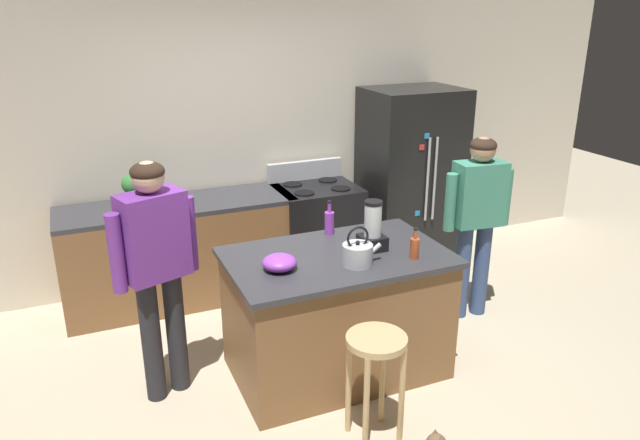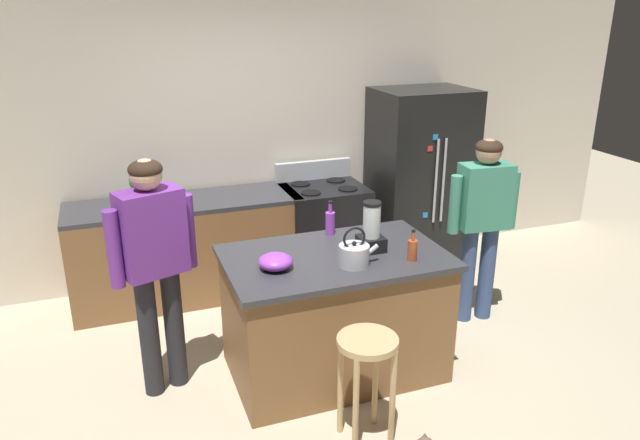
# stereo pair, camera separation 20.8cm
# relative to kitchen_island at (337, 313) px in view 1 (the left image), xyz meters

# --- Properties ---
(ground_plane) EXTENTS (14.00, 14.00, 0.00)m
(ground_plane) POSITION_rel_kitchen_island_xyz_m (0.00, 0.00, -0.46)
(ground_plane) COLOR beige
(back_wall) EXTENTS (8.00, 0.10, 2.70)m
(back_wall) POSITION_rel_kitchen_island_xyz_m (0.00, 1.95, 0.89)
(back_wall) COLOR beige
(back_wall) RESTS_ON ground_plane
(kitchen_island) EXTENTS (1.51, 0.93, 0.91)m
(kitchen_island) POSITION_rel_kitchen_island_xyz_m (0.00, 0.00, 0.00)
(kitchen_island) COLOR brown
(kitchen_island) RESTS_ON ground_plane
(back_counter_run) EXTENTS (2.00, 0.64, 0.91)m
(back_counter_run) POSITION_rel_kitchen_island_xyz_m (-0.80, 1.55, -0.00)
(back_counter_run) COLOR brown
(back_counter_run) RESTS_ON ground_plane
(refrigerator) EXTENTS (0.90, 0.73, 1.77)m
(refrigerator) POSITION_rel_kitchen_island_xyz_m (1.48, 1.50, 0.43)
(refrigerator) COLOR black
(refrigerator) RESTS_ON ground_plane
(stove_range) EXTENTS (0.76, 0.65, 1.09)m
(stove_range) POSITION_rel_kitchen_island_xyz_m (0.48, 1.52, 0.01)
(stove_range) COLOR black
(stove_range) RESTS_ON ground_plane
(person_by_island_left) EXTENTS (0.59, 0.34, 1.63)m
(person_by_island_left) POSITION_rel_kitchen_island_xyz_m (-1.17, 0.21, 0.53)
(person_by_island_left) COLOR #26262B
(person_by_island_left) RESTS_ON ground_plane
(person_by_sink_right) EXTENTS (0.60, 0.26, 1.54)m
(person_by_sink_right) POSITION_rel_kitchen_island_xyz_m (1.39, 0.31, 0.48)
(person_by_sink_right) COLOR #384C7A
(person_by_sink_right) RESTS_ON ground_plane
(bar_stool) EXTENTS (0.36, 0.36, 0.71)m
(bar_stool) POSITION_rel_kitchen_island_xyz_m (-0.10, -0.76, 0.09)
(bar_stool) COLOR tan
(bar_stool) RESTS_ON ground_plane
(potted_plant) EXTENTS (0.20, 0.20, 0.30)m
(potted_plant) POSITION_rel_kitchen_island_xyz_m (-1.13, 1.55, 0.63)
(potted_plant) COLOR silver
(potted_plant) RESTS_ON back_counter_run
(blender_appliance) EXTENTS (0.17, 0.17, 0.35)m
(blender_appliance) POSITION_rel_kitchen_island_xyz_m (0.26, -0.01, 0.60)
(blender_appliance) COLOR black
(blender_appliance) RESTS_ON kitchen_island
(bottle_soda) EXTENTS (0.07, 0.07, 0.26)m
(bottle_soda) POSITION_rel_kitchen_island_xyz_m (0.11, 0.38, 0.55)
(bottle_soda) COLOR purple
(bottle_soda) RESTS_ON kitchen_island
(bottle_cooking_sauce) EXTENTS (0.06, 0.06, 0.22)m
(bottle_cooking_sauce) POSITION_rel_kitchen_island_xyz_m (0.45, -0.26, 0.53)
(bottle_cooking_sauce) COLOR #B24C26
(bottle_cooking_sauce) RESTS_ON kitchen_island
(mixing_bowl) EXTENTS (0.22, 0.22, 0.10)m
(mixing_bowl) POSITION_rel_kitchen_island_xyz_m (-0.44, -0.08, 0.50)
(mixing_bowl) COLOR purple
(mixing_bowl) RESTS_ON kitchen_island
(tea_kettle) EXTENTS (0.28, 0.20, 0.27)m
(tea_kettle) POSITION_rel_kitchen_island_xyz_m (0.05, -0.20, 0.53)
(tea_kettle) COLOR #B7BABF
(tea_kettle) RESTS_ON kitchen_island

